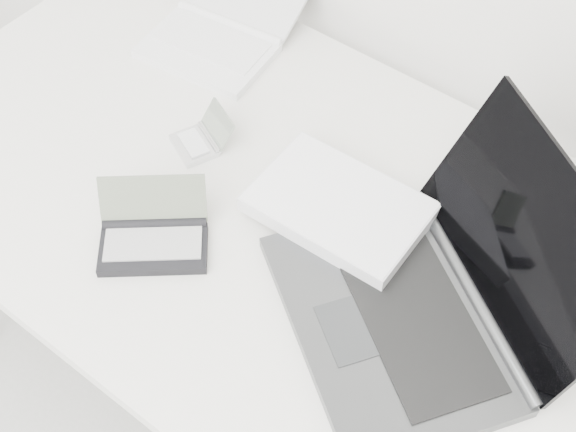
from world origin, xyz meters
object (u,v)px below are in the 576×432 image
Objects in this scene: netbook_open_white at (220,33)px; palmtop_charcoal at (154,236)px; desk at (317,249)px; laptop_large at (401,270)px.

palmtop_charcoal is at bearing -68.78° from netbook_open_white.
desk is 4.79× the size of netbook_open_white.
desk is at bearing 2.40° from palmtop_charcoal.
netbook_open_white is 1.55× the size of palmtop_charcoal.
netbook_open_white reaches higher than desk.
netbook_open_white is (-0.43, 0.26, 0.07)m from desk.
laptop_large is 2.84× the size of palmtop_charcoal.
laptop_large reaches higher than desk.
laptop_large is 1.83× the size of netbook_open_white.
laptop_large is at bearing -2.17° from desk.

